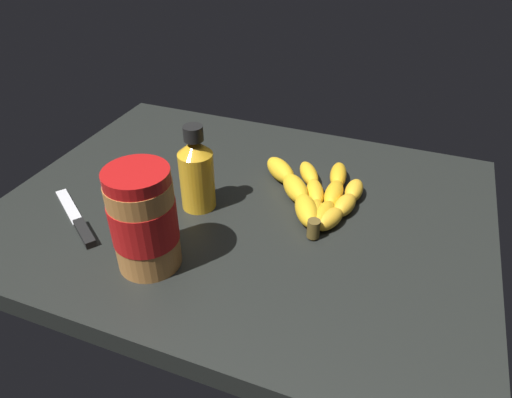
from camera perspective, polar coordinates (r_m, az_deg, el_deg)
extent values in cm
cube|color=black|center=(80.32, -1.50, -1.79)|extent=(81.16, 62.36, 3.59)
ellipsoid|color=gold|center=(74.51, 9.01, -2.47)|extent=(5.19, 6.87, 2.96)
ellipsoid|color=gold|center=(78.08, 10.90, -0.74)|extent=(4.20, 6.69, 2.96)
ellipsoid|color=gold|center=(82.06, 12.01, 1.04)|extent=(3.06, 6.25, 2.96)
ellipsoid|color=gold|center=(75.43, 8.34, -1.85)|extent=(3.75, 8.12, 3.01)
ellipsoid|color=gold|center=(80.46, 9.57, 0.63)|extent=(3.29, 7.97, 3.01)
ellipsoid|color=gold|center=(85.74, 10.12, 2.91)|extent=(4.28, 8.26, 3.01)
ellipsoid|color=gold|center=(75.54, 7.35, -1.74)|extent=(4.28, 8.02, 2.89)
ellipsoid|color=gold|center=(80.50, 7.29, 0.83)|extent=(5.41, 8.14, 2.89)
ellipsoid|color=gold|center=(85.48, 6.54, 3.10)|extent=(6.38, 8.02, 2.89)
ellipsoid|color=gold|center=(75.40, 6.27, -1.41)|extent=(7.08, 8.94, 3.58)
ellipsoid|color=gold|center=(80.50, 4.90, 1.30)|extent=(7.86, 8.70, 3.58)
ellipsoid|color=gold|center=(85.50, 3.03, 3.57)|extent=(8.45, 8.24, 3.58)
cylinder|color=brown|center=(71.71, 7.11, -3.65)|extent=(2.00, 2.00, 3.00)
cylinder|color=#B27238|center=(65.50, -13.60, -3.10)|extent=(9.05, 9.05, 13.79)
cylinder|color=#B71414|center=(65.09, -13.68, -2.62)|extent=(9.23, 9.23, 6.20)
cylinder|color=#B71414|center=(61.15, -14.58, 2.67)|extent=(8.85, 8.85, 1.79)
cylinder|color=gold|center=(76.97, -7.26, 2.28)|extent=(5.75, 5.75, 10.08)
cone|color=gold|center=(73.81, -7.61, 6.38)|extent=(5.75, 5.75, 2.45)
cylinder|color=black|center=(72.70, -7.76, 8.05)|extent=(3.15, 3.15, 2.36)
cube|color=silver|center=(84.79, -22.07, -0.76)|extent=(10.37, 8.14, 0.50)
cube|color=black|center=(77.07, -20.40, -3.94)|extent=(6.62, 5.38, 1.20)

